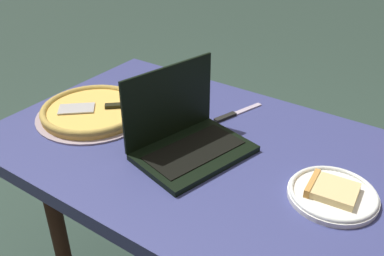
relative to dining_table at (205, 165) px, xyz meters
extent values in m
cube|color=navy|center=(0.00, 0.00, 0.04)|extent=(1.32, 0.84, 0.05)
cylinder|color=#3C2319|center=(-0.34, -0.34, -0.32)|extent=(0.05, 0.05, 0.68)
cylinder|color=#3C2319|center=(0.34, -0.34, -0.32)|extent=(0.05, 0.05, 0.68)
cube|color=black|center=(0.00, 0.06, 0.08)|extent=(0.30, 0.37, 0.02)
cube|color=black|center=(0.00, 0.06, 0.09)|extent=(0.21, 0.31, 0.00)
cube|color=black|center=(0.11, 0.03, 0.20)|extent=(0.09, 0.32, 0.23)
cube|color=#86C1F0|center=(0.11, 0.03, 0.20)|extent=(0.08, 0.29, 0.20)
cylinder|color=white|center=(-0.40, 0.01, 0.07)|extent=(0.23, 0.23, 0.01)
torus|color=white|center=(-0.40, 0.01, 0.08)|extent=(0.22, 0.22, 0.01)
cube|color=#E0C47F|center=(-0.40, 0.01, 0.09)|extent=(0.13, 0.11, 0.02)
cube|color=#C98D42|center=(-0.34, 0.02, 0.09)|extent=(0.02, 0.11, 0.03)
cylinder|color=#A796A0|center=(0.42, 0.06, 0.07)|extent=(0.39, 0.39, 0.01)
cylinder|color=#E9B852|center=(0.42, 0.06, 0.08)|extent=(0.35, 0.35, 0.02)
torus|color=#B99947|center=(0.42, 0.06, 0.09)|extent=(0.35, 0.35, 0.02)
cube|color=#B5B4B0|center=(0.46, 0.09, 0.10)|extent=(0.14, 0.13, 0.00)
cube|color=black|center=(0.34, -0.02, 0.10)|extent=(0.13, 0.12, 0.01)
cube|color=#BCB0C4|center=(0.01, -0.27, 0.07)|extent=(0.07, 0.16, 0.00)
cube|color=black|center=(0.04, -0.19, 0.07)|extent=(0.05, 0.09, 0.01)
camera|label=1|loc=(-0.58, 0.91, 0.79)|focal=39.66mm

